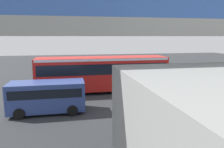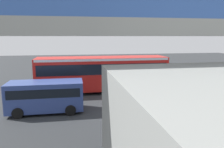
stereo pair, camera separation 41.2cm
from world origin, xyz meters
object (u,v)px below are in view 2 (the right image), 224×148
(city_bus, at_px, (102,71))
(pedestrian, at_px, (103,73))
(parked_van, at_px, (46,95))
(bicycle_orange, at_px, (203,90))
(traffic_sign, at_px, (71,66))

(city_bus, distance_m, pedestrian, 4.72)
(city_bus, xyz_separation_m, parked_van, (4.37, 4.66, -0.70))
(city_bus, xyz_separation_m, pedestrian, (-0.66, -4.57, -1.00))
(parked_van, bearing_deg, pedestrian, -118.58)
(bicycle_orange, height_order, pedestrian, pedestrian)
(pedestrian, bearing_deg, traffic_sign, 10.72)
(pedestrian, relative_size, traffic_sign, 0.64)
(bicycle_orange, xyz_separation_m, traffic_sign, (11.18, -6.42, 1.52))
(bicycle_orange, distance_m, pedestrian, 10.50)
(bicycle_orange, xyz_separation_m, pedestrian, (7.75, -7.07, 0.51))
(bicycle_orange, bearing_deg, pedestrian, -42.37)
(traffic_sign, bearing_deg, bicycle_orange, 150.14)
(city_bus, bearing_deg, traffic_sign, -54.71)
(bicycle_orange, bearing_deg, parked_van, 9.60)
(parked_van, height_order, bicycle_orange, parked_van)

